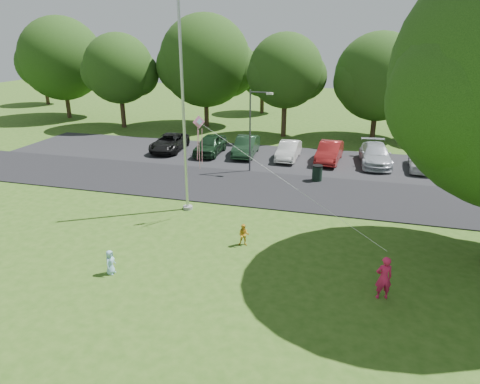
% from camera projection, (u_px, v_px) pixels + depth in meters
% --- Properties ---
extents(ground, '(120.00, 120.00, 0.00)m').
position_uv_depth(ground, '(223.00, 265.00, 16.87)').
color(ground, '#2E5215').
rests_on(ground, ground).
extents(park_road, '(60.00, 6.00, 0.06)m').
position_uv_depth(park_road, '(269.00, 189.00, 25.00)').
color(park_road, black).
rests_on(park_road, ground).
extents(parking_strip, '(42.00, 7.00, 0.06)m').
position_uv_depth(parking_strip, '(287.00, 159.00, 30.88)').
color(parking_strip, black).
rests_on(parking_strip, ground).
extents(flagpole, '(0.50, 0.50, 10.00)m').
position_uv_depth(flagpole, '(184.00, 130.00, 20.81)').
color(flagpole, '#B7BABF').
rests_on(flagpole, ground).
extents(street_lamp, '(1.49, 0.22, 5.31)m').
position_uv_depth(street_lamp, '(253.00, 124.00, 27.12)').
color(street_lamp, '#3F3F44').
rests_on(street_lamp, ground).
extents(trash_can, '(0.65, 0.65, 1.03)m').
position_uv_depth(trash_can, '(317.00, 173.00, 26.23)').
color(trash_can, black).
rests_on(trash_can, ground).
extents(tree_row, '(64.35, 11.94, 10.88)m').
position_uv_depth(tree_row, '(325.00, 69.00, 36.40)').
color(tree_row, '#332316').
rests_on(tree_row, ground).
extents(horizon_trees, '(77.46, 7.20, 7.02)m').
position_uv_depth(horizon_trees, '(356.00, 77.00, 45.00)').
color(horizon_trees, '#332316').
rests_on(horizon_trees, ground).
extents(parked_cars, '(20.26, 5.11, 1.42)m').
position_uv_depth(parked_cars, '(285.00, 149.00, 30.76)').
color(parked_cars, black).
rests_on(parked_cars, ground).
extents(woman, '(0.67, 0.54, 1.59)m').
position_uv_depth(woman, '(384.00, 278.00, 14.50)').
color(woman, '#CF1B4E').
rests_on(woman, ground).
extents(child_yellow, '(0.52, 0.43, 0.98)m').
position_uv_depth(child_yellow, '(244.00, 235.00, 18.28)').
color(child_yellow, gold).
rests_on(child_yellow, ground).
extents(child_blue, '(0.33, 0.49, 0.97)m').
position_uv_depth(child_blue, '(110.00, 262.00, 16.10)').
color(child_blue, '#8DC0D9').
rests_on(child_blue, ground).
extents(kite, '(8.57, 5.09, 3.28)m').
position_uv_depth(kite, '(204.00, 134.00, 19.49)').
color(kite, pink).
rests_on(kite, ground).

